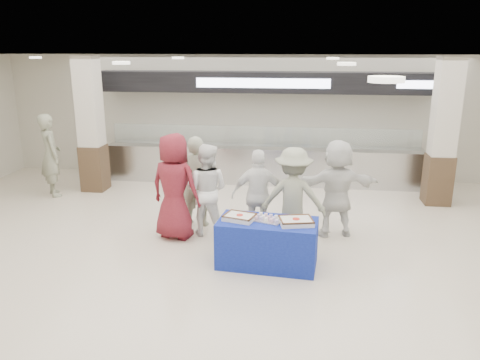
# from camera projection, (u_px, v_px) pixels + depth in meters

# --- Properties ---
(ground) EXTENTS (14.00, 14.00, 0.00)m
(ground) POSITION_uv_depth(u_px,v_px,m) (232.00, 281.00, 7.01)
(ground) COLOR beige
(ground) RESTS_ON ground
(serving_line) EXTENTS (8.70, 0.85, 2.80)m
(serving_line) POSITION_uv_depth(u_px,v_px,m) (263.00, 138.00, 11.84)
(serving_line) COLOR #B6B8BD
(serving_line) RESTS_ON ground
(column_left) EXTENTS (0.55, 0.55, 3.20)m
(column_left) POSITION_uv_depth(u_px,v_px,m) (91.00, 128.00, 11.10)
(column_left) COLOR #3A291A
(column_left) RESTS_ON ground
(column_right) EXTENTS (0.55, 0.55, 3.20)m
(column_right) POSITION_uv_depth(u_px,v_px,m) (443.00, 136.00, 10.10)
(column_right) COLOR #3A291A
(column_right) RESTS_ON ground
(display_table) EXTENTS (1.61, 0.91, 0.75)m
(display_table) POSITION_uv_depth(u_px,v_px,m) (267.00, 243.00, 7.43)
(display_table) COLOR #162C9A
(display_table) RESTS_ON ground
(sheet_cake_left) EXTENTS (0.55, 0.48, 0.10)m
(sheet_cake_left) POSITION_uv_depth(u_px,v_px,m) (240.00, 217.00, 7.37)
(sheet_cake_left) COLOR silver
(sheet_cake_left) RESTS_ON display_table
(sheet_cake_right) EXTENTS (0.57, 0.49, 0.10)m
(sheet_cake_right) POSITION_uv_depth(u_px,v_px,m) (296.00, 221.00, 7.19)
(sheet_cake_right) COLOR silver
(sheet_cake_right) RESTS_ON display_table
(cupcake_tray) EXTENTS (0.53, 0.47, 0.07)m
(cupcake_tray) POSITION_uv_depth(u_px,v_px,m) (269.00, 218.00, 7.34)
(cupcake_tray) COLOR #A4A4A8
(cupcake_tray) RESTS_ON display_table
(civilian_maroon) EXTENTS (1.08, 0.85, 1.94)m
(civilian_maroon) POSITION_uv_depth(u_px,v_px,m) (175.00, 187.00, 8.38)
(civilian_maroon) COLOR maroon
(civilian_maroon) RESTS_ON ground
(soldier_a) EXTENTS (0.68, 0.47, 1.77)m
(soldier_a) POSITION_uv_depth(u_px,v_px,m) (196.00, 181.00, 9.01)
(soldier_a) COLOR gray
(soldier_a) RESTS_ON ground
(chef_tall) EXTENTS (0.92, 0.76, 1.72)m
(chef_tall) POSITION_uv_depth(u_px,v_px,m) (206.00, 190.00, 8.56)
(chef_tall) COLOR white
(chef_tall) RESTS_ON ground
(chef_short) EXTENTS (1.01, 0.49, 1.67)m
(chef_short) POSITION_uv_depth(u_px,v_px,m) (259.00, 196.00, 8.31)
(chef_short) COLOR white
(chef_short) RESTS_ON ground
(soldier_b) EXTENTS (1.15, 0.68, 1.76)m
(soldier_b) POSITION_uv_depth(u_px,v_px,m) (293.00, 198.00, 8.04)
(soldier_b) COLOR gray
(soldier_b) RESTS_ON ground
(civilian_white) EXTENTS (1.76, 0.92, 1.81)m
(civilian_white) POSITION_uv_depth(u_px,v_px,m) (336.00, 188.00, 8.50)
(civilian_white) COLOR white
(civilian_white) RESTS_ON ground
(soldier_bg) EXTENTS (0.81, 0.83, 1.93)m
(soldier_bg) POSITION_uv_depth(u_px,v_px,m) (51.00, 155.00, 10.83)
(soldier_bg) COLOR gray
(soldier_bg) RESTS_ON ground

